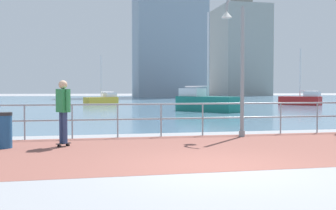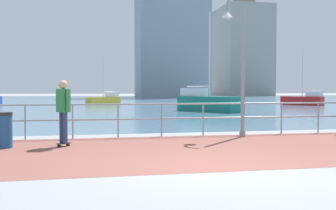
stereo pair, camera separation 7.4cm
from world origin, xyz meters
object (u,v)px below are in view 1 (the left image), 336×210
Objects in this scene: lamppost at (237,55)px; skateboarder at (63,107)px; sailboat_ivory at (206,102)px; sailboat_red at (301,100)px; trash_bin at (3,130)px; sailboat_navy at (102,100)px.

lamppost is 5.77m from skateboarder.
sailboat_red is at bearing 36.29° from sailboat_ivory.
skateboarder reaches higher than trash_bin.
trash_bin is at bearing -97.68° from sailboat_navy.
sailboat_ivory is at bearing 76.34° from lamppost.
skateboarder is at bearing -119.16° from sailboat_ivory.
trash_bin is (-1.51, 0.01, -0.59)m from skateboarder.
skateboarder is 33.54m from sailboat_red.
sailboat_navy reaches higher than lamppost.
sailboat_ivory is (10.53, 16.16, 0.19)m from trash_bin.
lamppost is 7.36m from trash_bin.
sailboat_red is 15.79m from sailboat_ivory.
skateboarder is 0.35× the size of sailboat_navy.
trash_bin is 19.29m from sailboat_ivory.
skateboarder is at bearing -130.44° from sailboat_red.
sailboat_red is 19.86m from sailboat_navy.
sailboat_red is at bearing -16.23° from sailboat_navy.
sailboat_red reaches higher than sailboat_navy.
skateboarder is at bearing -0.41° from trash_bin.
sailboat_ivory reaches higher than sailboat_red.
trash_bin is (-6.91, -1.27, -2.16)m from lamppost.
sailboat_navy is at bearing 82.32° from trash_bin.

